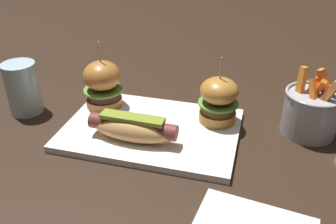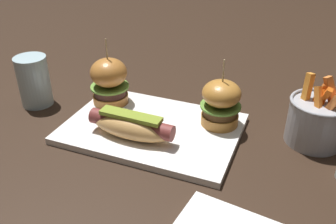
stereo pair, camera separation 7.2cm
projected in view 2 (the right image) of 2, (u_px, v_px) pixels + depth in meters
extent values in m
plane|color=black|center=(152.00, 131.00, 0.76)|extent=(3.00, 3.00, 0.00)
cube|color=white|center=(152.00, 129.00, 0.75)|extent=(0.35, 0.24, 0.01)
ellipsoid|color=tan|center=(131.00, 127.00, 0.70)|extent=(0.17, 0.06, 0.05)
cylinder|color=brown|center=(131.00, 124.00, 0.70)|extent=(0.17, 0.03, 0.03)
cube|color=olive|center=(131.00, 116.00, 0.69)|extent=(0.12, 0.03, 0.01)
cylinder|color=#B77232|center=(111.00, 98.00, 0.83)|extent=(0.08, 0.08, 0.02)
cylinder|color=#3E221E|center=(110.00, 91.00, 0.82)|extent=(0.07, 0.07, 0.02)
cylinder|color=#6B9E3D|center=(110.00, 86.00, 0.82)|extent=(0.09, 0.09, 0.00)
ellipsoid|color=#B77232|center=(109.00, 73.00, 0.80)|extent=(0.08, 0.08, 0.06)
cylinder|color=tan|center=(107.00, 52.00, 0.78)|extent=(0.00, 0.00, 0.06)
cylinder|color=#BA7B32|center=(219.00, 119.00, 0.75)|extent=(0.08, 0.08, 0.02)
cylinder|color=#4D3118|center=(220.00, 111.00, 0.74)|extent=(0.07, 0.07, 0.02)
cylinder|color=#609338|center=(221.00, 106.00, 0.74)|extent=(0.08, 0.08, 0.00)
ellipsoid|color=#BA7B32|center=(222.00, 93.00, 0.72)|extent=(0.08, 0.08, 0.05)
cylinder|color=tan|center=(223.00, 74.00, 0.70)|extent=(0.00, 0.00, 0.06)
cylinder|color=#A8AAB2|center=(316.00, 123.00, 0.70)|extent=(0.11, 0.11, 0.09)
torus|color=#A8AAB2|center=(321.00, 102.00, 0.68)|extent=(0.11, 0.11, 0.01)
cube|color=orange|center=(316.00, 99.00, 0.69)|extent=(0.03, 0.02, 0.07)
cube|color=orange|center=(318.00, 106.00, 0.67)|extent=(0.03, 0.04, 0.07)
cube|color=orange|center=(321.00, 101.00, 0.68)|extent=(0.03, 0.04, 0.07)
cube|color=orange|center=(306.00, 95.00, 0.70)|extent=(0.02, 0.03, 0.09)
cube|color=orange|center=(319.00, 106.00, 0.68)|extent=(0.02, 0.04, 0.06)
cube|color=orange|center=(332.00, 107.00, 0.66)|extent=(0.04, 0.03, 0.08)
cube|color=orange|center=(332.00, 99.00, 0.68)|extent=(0.05, 0.03, 0.09)
cube|color=orange|center=(336.00, 104.00, 0.68)|extent=(0.02, 0.03, 0.06)
cylinder|color=silver|center=(34.00, 81.00, 0.83)|extent=(0.07, 0.07, 0.12)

